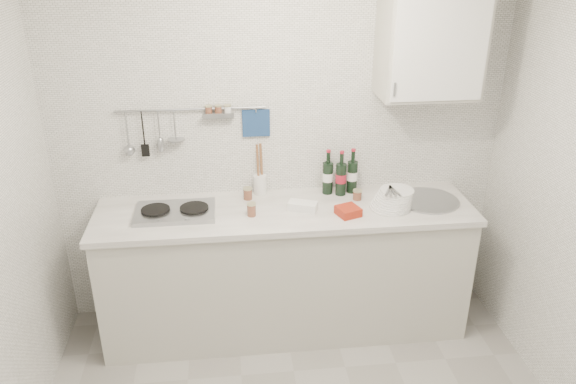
# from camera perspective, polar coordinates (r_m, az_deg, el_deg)

# --- Properties ---
(back_wall) EXTENTS (3.00, 0.02, 2.50)m
(back_wall) POSITION_cam_1_polar(r_m,az_deg,el_deg) (3.76, -0.78, 4.85)
(back_wall) COLOR silver
(back_wall) RESTS_ON floor
(counter) EXTENTS (2.44, 0.64, 0.96)m
(counter) POSITION_cam_1_polar(r_m,az_deg,el_deg) (3.86, -0.16, -8.16)
(counter) COLOR #B2B0A4
(counter) RESTS_ON floor
(wall_rail) EXTENTS (0.98, 0.09, 0.34)m
(wall_rail) POSITION_cam_1_polar(r_m,az_deg,el_deg) (3.66, -10.12, 6.82)
(wall_rail) COLOR #93969B
(wall_rail) RESTS_ON back_wall
(wall_cabinet) EXTENTS (0.60, 0.38, 0.70)m
(wall_cabinet) POSITION_cam_1_polar(r_m,az_deg,el_deg) (3.61, 14.32, 14.78)
(wall_cabinet) COLOR #B2B0A4
(wall_cabinet) RESTS_ON back_wall
(plate_stack_hob) EXTENTS (0.28, 0.27, 0.02)m
(plate_stack_hob) POSITION_cam_1_polar(r_m,az_deg,el_deg) (3.60, -11.32, -2.11)
(plate_stack_hob) COLOR #515AB7
(plate_stack_hob) RESTS_ON counter
(plate_stack_sink) EXTENTS (0.29, 0.27, 0.12)m
(plate_stack_sink) POSITION_cam_1_polar(r_m,az_deg,el_deg) (3.68, 10.65, -0.72)
(plate_stack_sink) COLOR white
(plate_stack_sink) RESTS_ON counter
(wine_bottles) EXTENTS (0.24, 0.10, 0.31)m
(wine_bottles) POSITION_cam_1_polar(r_m,az_deg,el_deg) (3.79, 5.35, 2.03)
(wine_bottles) COLOR black
(wine_bottles) RESTS_ON counter
(butter_dish) EXTENTS (0.20, 0.15, 0.05)m
(butter_dish) POSITION_cam_1_polar(r_m,az_deg,el_deg) (3.59, 1.50, -1.44)
(butter_dish) COLOR white
(butter_dish) RESTS_ON counter
(strawberry_punnet) EXTENTS (0.17, 0.17, 0.05)m
(strawberry_punnet) POSITION_cam_1_polar(r_m,az_deg,el_deg) (3.54, 6.13, -1.95)
(strawberry_punnet) COLOR #A72212
(strawberry_punnet) RESTS_ON counter
(utensil_crock) EXTENTS (0.09, 0.09, 0.37)m
(utensil_crock) POSITION_cam_1_polar(r_m,az_deg,el_deg) (3.79, -2.86, 1.04)
(utensil_crock) COLOR white
(utensil_crock) RESTS_ON counter
(jar_a) EXTENTS (0.06, 0.06, 0.08)m
(jar_a) POSITION_cam_1_polar(r_m,az_deg,el_deg) (3.74, -4.11, -0.14)
(jar_a) COLOR brown
(jar_a) RESTS_ON counter
(jar_b) EXTENTS (0.06, 0.06, 0.08)m
(jar_b) POSITION_cam_1_polar(r_m,az_deg,el_deg) (3.84, 5.30, 0.56)
(jar_b) COLOR brown
(jar_b) RESTS_ON counter
(jar_c) EXTENTS (0.06, 0.06, 0.07)m
(jar_c) POSITION_cam_1_polar(r_m,az_deg,el_deg) (3.75, 7.06, -0.27)
(jar_c) COLOR brown
(jar_c) RESTS_ON counter
(jar_d) EXTENTS (0.06, 0.06, 0.09)m
(jar_d) POSITION_cam_1_polar(r_m,az_deg,el_deg) (3.51, -3.73, -1.77)
(jar_d) COLOR brown
(jar_d) RESTS_ON counter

